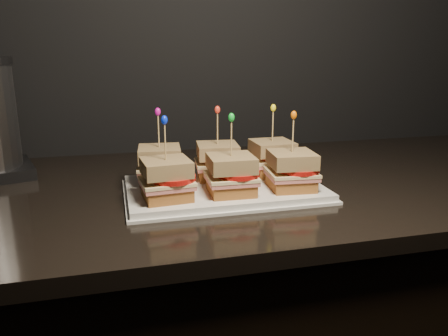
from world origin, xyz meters
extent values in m
cube|color=black|center=(-0.32, 1.64, 0.86)|extent=(2.39, 0.74, 0.03)
cube|color=white|center=(-0.52, 1.56, 0.88)|extent=(0.40, 0.25, 0.02)
cube|color=white|center=(-0.52, 1.56, 0.88)|extent=(0.41, 0.26, 0.01)
cube|color=brown|center=(-0.65, 1.62, 0.90)|extent=(0.09, 0.09, 0.02)
cube|color=#CD746B|center=(-0.65, 1.62, 0.92)|extent=(0.10, 0.10, 0.01)
cube|color=beige|center=(-0.65, 1.62, 0.93)|extent=(0.10, 0.10, 0.01)
cylinder|color=red|center=(-0.64, 1.62, 0.93)|extent=(0.09, 0.09, 0.01)
cube|color=#51270D|center=(-0.65, 1.62, 0.95)|extent=(0.10, 0.10, 0.03)
cylinder|color=tan|center=(-0.65, 1.62, 1.00)|extent=(0.00, 0.00, 0.09)
ellipsoid|color=#C40E90|center=(-0.65, 1.62, 1.04)|extent=(0.01, 0.01, 0.02)
cube|color=brown|center=(-0.52, 1.62, 0.90)|extent=(0.09, 0.09, 0.02)
cube|color=#CD746B|center=(-0.52, 1.62, 0.92)|extent=(0.10, 0.10, 0.01)
cube|color=beige|center=(-0.52, 1.62, 0.93)|extent=(0.11, 0.10, 0.01)
cylinder|color=red|center=(-0.51, 1.62, 0.93)|extent=(0.09, 0.09, 0.01)
cube|color=#51270D|center=(-0.52, 1.62, 0.95)|extent=(0.10, 0.10, 0.03)
cylinder|color=tan|center=(-0.52, 1.62, 1.00)|extent=(0.00, 0.00, 0.09)
ellipsoid|color=red|center=(-0.52, 1.62, 1.04)|extent=(0.01, 0.01, 0.02)
cube|color=brown|center=(-0.40, 1.62, 0.90)|extent=(0.09, 0.09, 0.02)
cube|color=#CD746B|center=(-0.40, 1.62, 0.92)|extent=(0.10, 0.09, 0.01)
cube|color=beige|center=(-0.40, 1.62, 0.93)|extent=(0.10, 0.09, 0.01)
cylinder|color=red|center=(-0.38, 1.62, 0.93)|extent=(0.09, 0.09, 0.01)
cube|color=#51270D|center=(-0.40, 1.62, 0.95)|extent=(0.09, 0.09, 0.03)
cylinder|color=tan|center=(-0.40, 1.62, 1.00)|extent=(0.00, 0.00, 0.09)
ellipsoid|color=yellow|center=(-0.40, 1.62, 1.04)|extent=(0.01, 0.01, 0.02)
cube|color=brown|center=(-0.65, 1.51, 0.90)|extent=(0.09, 0.09, 0.02)
cube|color=#CD746B|center=(-0.65, 1.51, 0.92)|extent=(0.10, 0.10, 0.01)
cube|color=beige|center=(-0.65, 1.51, 0.93)|extent=(0.10, 0.10, 0.01)
cylinder|color=red|center=(-0.64, 1.50, 0.93)|extent=(0.09, 0.09, 0.01)
cube|color=#51270D|center=(-0.65, 1.51, 0.95)|extent=(0.10, 0.10, 0.03)
cylinder|color=tan|center=(-0.65, 1.51, 1.00)|extent=(0.00, 0.00, 0.09)
ellipsoid|color=#0926E2|center=(-0.65, 1.51, 1.04)|extent=(0.01, 0.01, 0.02)
cube|color=brown|center=(-0.52, 1.51, 0.90)|extent=(0.09, 0.09, 0.02)
cube|color=#CD746B|center=(-0.52, 1.51, 0.92)|extent=(0.10, 0.09, 0.01)
cube|color=beige|center=(-0.52, 1.51, 0.93)|extent=(0.10, 0.10, 0.01)
cylinder|color=red|center=(-0.51, 1.50, 0.93)|extent=(0.09, 0.09, 0.01)
cube|color=#51270D|center=(-0.52, 1.51, 0.95)|extent=(0.09, 0.09, 0.03)
cylinder|color=tan|center=(-0.52, 1.51, 1.00)|extent=(0.00, 0.00, 0.09)
ellipsoid|color=green|center=(-0.52, 1.51, 1.04)|extent=(0.01, 0.01, 0.02)
cube|color=brown|center=(-0.40, 1.51, 0.90)|extent=(0.09, 0.09, 0.02)
cube|color=#CD746B|center=(-0.40, 1.51, 0.92)|extent=(0.10, 0.10, 0.01)
cube|color=beige|center=(-0.40, 1.51, 0.93)|extent=(0.10, 0.10, 0.01)
cylinder|color=red|center=(-0.38, 1.50, 0.93)|extent=(0.09, 0.09, 0.01)
cube|color=#51270D|center=(-0.40, 1.51, 0.95)|extent=(0.10, 0.10, 0.03)
cylinder|color=tan|center=(-0.40, 1.51, 1.00)|extent=(0.00, 0.00, 0.09)
ellipsoid|color=#E96206|center=(-0.40, 1.51, 1.04)|extent=(0.01, 0.01, 0.02)
camera|label=1|loc=(-0.74, 0.71, 1.17)|focal=35.00mm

